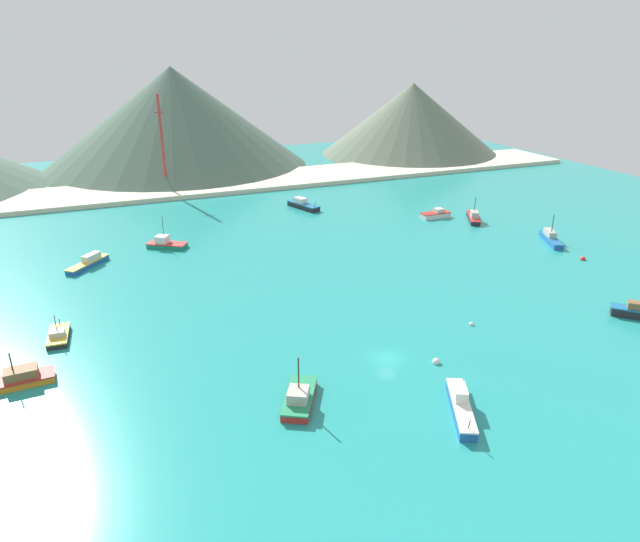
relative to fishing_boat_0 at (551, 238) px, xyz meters
name	(u,v)px	position (x,y,z in m)	size (l,w,h in m)	color
ground	(307,281)	(-56.56, 0.40, -1.13)	(260.00, 280.00, 0.50)	teal
fishing_boat_0	(551,238)	(0.00, 0.00, 0.00)	(6.26, 10.25, 6.10)	#1E5BA8
fishing_boat_1	(474,217)	(-5.62, 19.70, 0.00)	(6.96, 9.93, 5.83)	#232328
fishing_boat_2	(299,397)	(-71.37, -34.87, -0.03)	(7.05, 9.07, 6.45)	red
fishing_boat_3	(436,214)	(-12.64, 25.45, -0.09)	(7.48, 2.82, 2.22)	silver
fishing_boat_4	(89,262)	(-93.18, 22.99, -0.09)	(8.35, 8.92, 2.20)	#1E5BA8
fishing_boat_5	(58,336)	(-98.27, -6.49, -0.29)	(3.26, 7.10, 4.07)	#232328
fishing_boat_6	(166,244)	(-77.73, 28.40, -0.05)	(8.61, 7.12, 6.84)	#198466
fishing_boat_7	(461,405)	(-54.51, -43.69, 0.01)	(6.57, 10.55, 2.68)	#1E5BA8
fishing_boat_8	(303,205)	(-40.00, 45.99, 0.02)	(6.04, 10.63, 2.65)	#232328
fishing_boat_9	(14,380)	(-103.24, -17.45, -0.10)	(10.18, 3.76, 4.63)	orange
buoy_0	(583,259)	(-1.98, -11.04, -0.70)	(1.03, 1.03, 1.03)	red
buoy_1	(436,362)	(-51.00, -33.30, -0.70)	(1.04, 1.04, 1.04)	silver
buoy_2	(471,324)	(-39.76, -25.86, -0.76)	(0.70, 0.70, 0.70)	silver
beach_strip	(213,185)	(-56.56, 78.72, -0.28)	(247.00, 24.14, 1.20)	beige
hill_central	(174,117)	(-60.71, 114.17, 15.66)	(89.63, 89.63, 33.08)	#4C6656
hill_east	(412,119)	(25.92, 102.52, 12.28)	(67.80, 67.80, 26.33)	#60705B
radio_tower	(162,143)	(-70.27, 77.13, 13.09)	(2.74, 2.19, 27.39)	#B7332D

